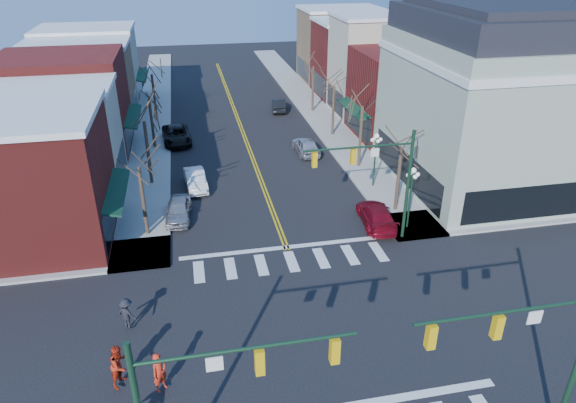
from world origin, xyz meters
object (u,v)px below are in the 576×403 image
lamppost_midblock (376,151)px  car_right_far (279,105)px  car_right_near (376,215)px  car_left_far (176,135)px  pedestrian_dark_b (127,314)px  car_right_mid (306,146)px  lamppost_corner (411,188)px  pedestrian_red_a (160,372)px  car_left_mid (196,180)px  victorian_corner (490,98)px  car_left_near (179,210)px  pedestrian_red_b (120,365)px

lamppost_midblock → car_right_far: 21.48m
lamppost_midblock → car_right_near: bearing=-107.9°
car_left_far → pedestrian_dark_b: 26.18m
car_left_far → car_right_mid: bearing=-28.8°
lamppost_corner → pedestrian_red_a: (-15.50, -10.80, -1.88)m
car_right_near → car_right_far: car_right_near is taller
lamppost_corner → pedestrian_dark_b: bearing=-159.0°
pedestrian_dark_b → pedestrian_red_a: bearing=146.3°
car_left_mid → pedestrian_dark_b: (-3.85, -15.63, 0.30)m
car_left_far → car_left_mid: bearing=-87.1°
victorian_corner → car_left_near: victorian_corner is taller
car_left_mid → car_left_far: car_left_far is taller
victorian_corner → car_left_far: bearing=149.5°
pedestrian_red_a → car_left_far: bearing=47.5°
car_right_near → pedestrian_dark_b: bearing=31.7°
car_left_near → car_right_far: 25.81m
car_left_near → pedestrian_red_a: pedestrian_red_a is taller
car_left_mid → car_right_near: 14.06m
car_left_near → victorian_corner: bearing=8.5°
lamppost_corner → car_left_near: 15.40m
lamppost_corner → pedestrian_red_a: 18.98m
lamppost_midblock → car_left_mid: lamppost_midblock is taller
victorian_corner → pedestrian_red_b: size_ratio=7.22×
pedestrian_red_a → car_left_near: bearing=45.8°
victorian_corner → car_right_far: size_ratio=3.49×
lamppost_midblock → car_left_far: lamppost_midblock is taller
lamppost_midblock → pedestrian_red_b: bearing=-135.9°
pedestrian_red_a → lamppost_midblock: bearing=7.4°
car_left_far → pedestrian_red_a: bearing=-96.1°
car_left_near → pedestrian_red_b: 14.68m
lamppost_corner → lamppost_midblock: bearing=90.0°
car_left_mid → pedestrian_dark_b: bearing=-109.0°
car_right_mid → car_left_near: bearing=39.1°
victorian_corner → lamppost_corner: bearing=-144.1°
car_left_far → pedestrian_red_b: pedestrian_red_b is taller
lamppost_corner → car_right_far: (-3.40, 27.59, -2.29)m
car_right_mid → lamppost_midblock: bearing=110.5°
lamppost_corner → car_right_near: bearing=152.6°
victorian_corner → lamppost_midblock: (-8.30, 0.50, -3.70)m
car_left_far → pedestrian_dark_b: pedestrian_dark_b is taller
car_right_near → car_right_far: 26.70m
car_right_far → pedestrian_red_a: bearing=80.4°
car_left_near → car_left_mid: car_left_near is taller
car_right_far → pedestrian_red_b: (-13.73, -37.70, 0.46)m
car_left_mid → pedestrian_red_a: 20.00m
lamppost_midblock → pedestrian_red_b: lamppost_midblock is taller
victorian_corner → car_right_near: size_ratio=3.00×
car_right_near → car_right_mid: 13.56m
lamppost_midblock → pedestrian_red_b: size_ratio=2.19×
car_left_mid → pedestrian_red_b: 19.58m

